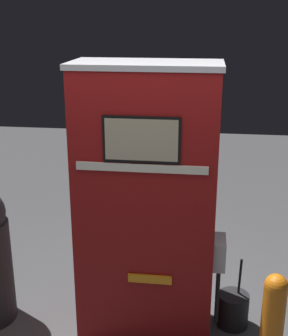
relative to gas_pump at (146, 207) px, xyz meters
name	(u,v)px	position (x,y,z in m)	size (l,w,h in m)	color
gas_pump	(146,207)	(0.00, 0.00, 0.00)	(1.13, 0.54, 2.16)	maroon
safety_bollard	(271,334)	(0.89, -0.61, -0.59)	(0.15, 0.15, 0.93)	orange
squeegee_bucket	(233,309)	(0.70, 0.13, -0.94)	(0.26, 0.26, 0.63)	#262628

